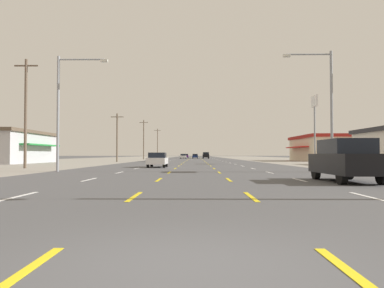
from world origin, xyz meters
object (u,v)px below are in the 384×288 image
(sedan_inner_left_farthest, at_px, (186,156))
(sedan_far_left_mid, at_px, (156,157))
(suv_inner_right_far, at_px, (206,155))
(pole_sign_right_row_1, at_px, (315,112))
(streetlight_right_row_0, at_px, (327,102))
(sedan_inner_left_midfar, at_px, (183,156))
(suv_far_right_nearest, at_px, (346,160))
(sedan_inner_left_near, at_px, (158,160))
(sedan_center_turn_farther, at_px, (195,156))
(streetlight_left_row_0, at_px, (63,104))

(sedan_inner_left_farthest, bearing_deg, sedan_far_left_mid, -93.64)
(suv_inner_right_far, relative_size, pole_sign_right_row_1, 0.54)
(sedan_far_left_mid, distance_m, streetlight_right_row_0, 44.33)
(sedan_inner_left_midfar, height_order, suv_inner_right_far, suv_inner_right_far)
(sedan_far_left_mid, bearing_deg, suv_far_right_nearest, -74.48)
(sedan_inner_left_farthest, bearing_deg, suv_inner_right_far, -61.60)
(sedan_inner_left_near, xyz_separation_m, pole_sign_right_row_1, (19.52, 12.20, 6.06))
(sedan_inner_left_near, relative_size, sedan_far_left_mid, 1.00)
(sedan_far_left_mid, bearing_deg, sedan_inner_left_farthest, 86.36)
(sedan_inner_left_near, relative_size, sedan_inner_left_farthest, 1.00)
(sedan_center_turn_farther, height_order, streetlight_right_row_0, streetlight_right_row_0)
(sedan_far_left_mid, height_order, sedan_inner_left_farthest, same)
(sedan_inner_left_midfar, height_order, pole_sign_right_row_1, pole_sign_right_row_1)
(sedan_inner_left_near, xyz_separation_m, suv_inner_right_far, (6.96, 78.91, 0.27))
(pole_sign_right_row_1, bearing_deg, sedan_inner_left_farthest, 103.62)
(sedan_center_turn_farther, bearing_deg, suv_inner_right_far, -50.02)
(sedan_inner_left_midfar, bearing_deg, suv_inner_right_far, 7.17)
(suv_far_right_nearest, distance_m, sedan_inner_left_near, 22.55)
(suv_inner_right_far, bearing_deg, sedan_inner_left_farthest, 118.40)
(sedan_center_turn_farther, xyz_separation_m, streetlight_left_row_0, (-9.69, -92.48, 4.26))
(suv_inner_right_far, xyz_separation_m, sedan_center_turn_farther, (-3.32, 3.96, -0.27))
(suv_inner_right_far, bearing_deg, sedan_far_left_mid, -102.22)
(sedan_far_left_mid, height_order, streetlight_left_row_0, streetlight_left_row_0)
(sedan_center_turn_farther, relative_size, streetlight_right_row_0, 0.50)
(pole_sign_right_row_1, bearing_deg, streetlight_right_row_0, -105.48)
(streetlight_right_row_0, bearing_deg, sedan_inner_left_farthest, 97.39)
(sedan_inner_left_near, xyz_separation_m, streetlight_left_row_0, (-6.05, -9.61, 4.26))
(suv_far_right_nearest, distance_m, sedan_center_turn_farther, 102.92)
(sedan_inner_left_midfar, bearing_deg, sedan_inner_left_farthest, 88.06)
(suv_far_right_nearest, bearing_deg, sedan_center_turn_farther, 93.97)
(sedan_inner_left_near, bearing_deg, sedan_far_left_mid, 96.19)
(sedan_far_left_mid, distance_m, sedan_center_turn_farther, 52.19)
(streetlight_left_row_0, bearing_deg, suv_inner_right_far, 81.64)
(sedan_far_left_mid, height_order, sedan_center_turn_farther, same)
(suv_far_right_nearest, distance_m, sedan_far_left_mid, 52.89)
(sedan_far_left_mid, bearing_deg, streetlight_left_row_0, -93.75)
(sedan_inner_left_midfar, bearing_deg, sedan_far_left_mid, -94.11)
(suv_inner_right_far, relative_size, sedan_center_turn_farther, 1.09)
(suv_far_right_nearest, distance_m, pole_sign_right_row_1, 33.68)
(suv_far_right_nearest, height_order, sedan_center_turn_farther, suv_far_right_nearest)
(streetlight_right_row_0, bearing_deg, sedan_far_left_mid, 112.47)
(suv_inner_right_far, bearing_deg, suv_far_right_nearest, -87.79)
(suv_inner_right_far, height_order, pole_sign_right_row_1, pole_sign_right_row_1)
(sedan_inner_left_farthest, height_order, streetlight_left_row_0, streetlight_left_row_0)
(sedan_inner_left_midfar, xyz_separation_m, sedan_center_turn_farther, (3.65, 4.84, 0.00))
(suv_far_right_nearest, xyz_separation_m, sedan_inner_left_midfar, (-10.78, 97.84, -0.27))
(suv_far_right_nearest, distance_m, streetlight_right_row_0, 11.34)
(suv_far_right_nearest, height_order, suv_inner_right_far, same)
(sedan_center_turn_farther, relative_size, streetlight_left_row_0, 0.52)
(pole_sign_right_row_1, distance_m, streetlight_right_row_0, 22.69)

